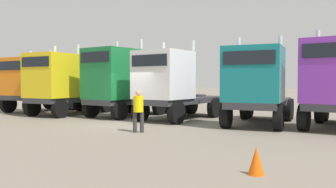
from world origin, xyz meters
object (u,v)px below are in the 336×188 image
visitor_in_hivis (138,108)px  traffic_cone_mid (256,161)px  semi_truck_yellow (61,84)px  semi_truck_white (172,85)px  semi_truck_orange (33,84)px  semi_truck_teal (257,86)px  semi_truck_green (118,82)px

visitor_in_hivis → traffic_cone_mid: visitor_in_hivis is taller
semi_truck_yellow → semi_truck_white: semi_truck_yellow is taller
semi_truck_orange → semi_truck_yellow: 3.35m
semi_truck_orange → semi_truck_teal: 14.94m
semi_truck_yellow → semi_truck_white: (7.19, 0.51, -0.01)m
semi_truck_white → semi_truck_teal: 4.51m
traffic_cone_mid → semi_truck_orange: bearing=151.6°
semi_truck_white → visitor_in_hivis: (0.73, -4.46, -0.89)m
semi_truck_yellow → visitor_in_hivis: 8.90m
semi_truck_teal → semi_truck_white: bearing=-97.3°
semi_truck_orange → visitor_in_hivis: bearing=68.8°
semi_truck_orange → semi_truck_yellow: semi_truck_yellow is taller
visitor_in_hivis → semi_truck_yellow: bearing=-143.7°
visitor_in_hivis → semi_truck_teal: bearing=110.5°
semi_truck_orange → semi_truck_green: (6.94, -0.20, 0.17)m
traffic_cone_mid → semi_truck_green: bearing=138.0°
semi_truck_yellow → semi_truck_green: 3.76m
semi_truck_green → semi_truck_teal: (7.98, -0.50, -0.19)m
semi_truck_orange → visitor_in_hivis: (11.16, -4.82, -0.87)m
semi_truck_orange → traffic_cone_mid: size_ratio=9.64×
semi_truck_green → traffic_cone_mid: size_ratio=9.90×
semi_truck_white → visitor_in_hivis: semi_truck_white is taller
traffic_cone_mid → semi_truck_teal: bearing=102.8°
semi_truck_orange → traffic_cone_mid: (16.83, -9.11, -1.54)m
semi_truck_white → visitor_in_hivis: size_ratio=3.86×
semi_truck_yellow → semi_truck_white: bearing=95.2°
semi_truck_white → traffic_cone_mid: 10.96m
semi_truck_green → visitor_in_hivis: bearing=50.9°
semi_truck_yellow → semi_truck_teal: 11.69m
visitor_in_hivis → semi_truck_orange: bearing=-140.5°
semi_truck_yellow → semi_truck_green: semi_truck_green is taller
visitor_in_hivis → traffic_cone_mid: 7.15m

